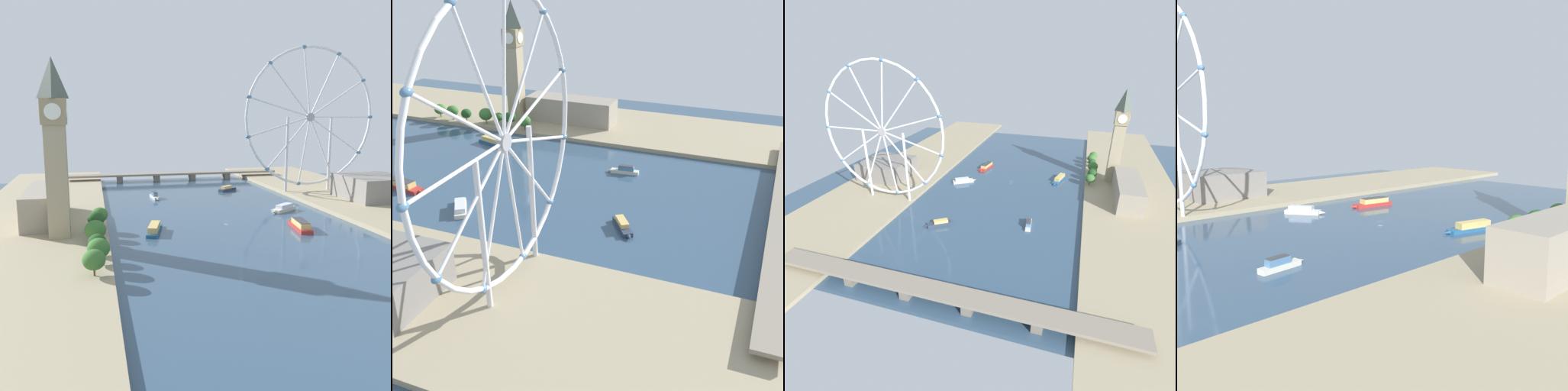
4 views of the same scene
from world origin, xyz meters
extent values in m
plane|color=#334C66|center=(0.00, 0.00, 0.00)|extent=(416.76, 416.76, 0.00)
cube|color=tan|center=(-123.38, 0.00, 1.50)|extent=(90.00, 520.00, 3.00)
cube|color=tan|center=(-104.65, -27.50, 33.88)|extent=(11.24, 11.24, 61.76)
cube|color=#928260|center=(-104.65, -27.50, 71.60)|extent=(13.04, 13.04, 13.67)
pyramid|color=#4C564C|center=(-104.65, -27.50, 89.16)|extent=(11.80, 11.80, 21.46)
cylinder|color=white|center=(-104.65, -20.76, 71.60)|extent=(8.54, 0.50, 8.54)
cylinder|color=white|center=(-104.65, -34.25, 71.60)|extent=(8.54, 0.50, 8.54)
cylinder|color=white|center=(-97.91, -27.50, 71.60)|extent=(0.50, 8.54, 8.54)
cylinder|color=white|center=(-111.40, -27.50, 71.60)|extent=(0.50, 8.54, 8.54)
cube|color=gray|center=(-116.64, 17.83, 13.24)|extent=(22.00, 74.67, 20.48)
cylinder|color=#513823|center=(-86.54, -93.65, 4.55)|extent=(0.80, 0.80, 3.10)
ellipsoid|color=#386B2D|center=(-86.54, -93.65, 10.05)|extent=(9.86, 9.86, 8.87)
cylinder|color=#513823|center=(-84.36, -79.14, 4.73)|extent=(0.80, 0.80, 3.46)
ellipsoid|color=#386B2D|center=(-84.36, -79.14, 10.56)|extent=(10.26, 10.26, 9.24)
cylinder|color=#513823|center=(-84.81, -65.74, 4.55)|extent=(0.80, 0.80, 3.11)
ellipsoid|color=#1E471E|center=(-84.81, -65.74, 9.62)|extent=(8.79, 8.79, 7.91)
cylinder|color=#513823|center=(-85.57, -46.89, 4.73)|extent=(0.80, 0.80, 3.47)
ellipsoid|color=#386B2D|center=(-85.57, -46.89, 10.95)|extent=(11.20, 11.20, 10.08)
cylinder|color=#513823|center=(-86.42, -35.36, 4.79)|extent=(0.80, 0.80, 3.58)
ellipsoid|color=#386B2D|center=(-86.42, -35.36, 9.67)|extent=(7.73, 7.73, 6.95)
cylinder|color=#513823|center=(-84.94, -23.42, 5.23)|extent=(0.80, 0.80, 4.46)
ellipsoid|color=#1E471E|center=(-84.94, -23.42, 11.30)|extent=(9.60, 9.60, 8.64)
cylinder|color=#513823|center=(-82.78, -8.83, 4.66)|extent=(0.80, 0.80, 3.32)
ellipsoid|color=#386B2D|center=(-82.78, -8.83, 10.35)|extent=(10.10, 10.10, 9.09)
torus|color=silver|center=(101.42, 83.51, 68.16)|extent=(120.68, 2.32, 120.68)
cylinder|color=#99999E|center=(101.42, 83.51, 68.16)|extent=(7.10, 3.00, 7.10)
cylinder|color=silver|center=(131.01, 83.51, 68.16)|extent=(59.18, 1.39, 1.39)
cylinder|color=silver|center=(126.31, 83.51, 84.15)|extent=(50.54, 1.39, 33.17)
cylinder|color=silver|center=(113.71, 83.51, 95.07)|extent=(25.85, 1.39, 54.41)
cylinder|color=silver|center=(97.21, 83.51, 97.45)|extent=(9.80, 1.39, 58.78)
cylinder|color=silver|center=(82.04, 83.51, 90.52)|extent=(39.81, 1.39, 45.64)
cylinder|color=silver|center=(73.03, 83.51, 76.49)|extent=(57.18, 1.39, 18.01)
cylinder|color=silver|center=(73.03, 83.51, 59.82)|extent=(57.18, 1.39, 18.01)
cylinder|color=silver|center=(82.04, 83.51, 45.79)|extent=(39.81, 1.39, 45.64)
cylinder|color=silver|center=(97.21, 83.51, 38.86)|extent=(9.80, 1.39, 58.78)
cylinder|color=silver|center=(113.71, 83.51, 41.24)|extent=(25.85, 1.39, 54.41)
cylinder|color=silver|center=(126.31, 83.51, 52.16)|extent=(50.54, 1.39, 33.17)
ellipsoid|color=teal|center=(160.60, 83.51, 68.16)|extent=(4.80, 3.20, 3.20)
ellipsoid|color=teal|center=(151.21, 83.51, 100.15)|extent=(4.80, 3.20, 3.20)
ellipsoid|color=teal|center=(126.00, 83.51, 121.99)|extent=(4.80, 3.20, 3.20)
ellipsoid|color=teal|center=(62.66, 83.51, 112.88)|extent=(4.80, 3.20, 3.20)
ellipsoid|color=teal|center=(44.63, 83.51, 84.83)|extent=(4.80, 3.20, 3.20)
ellipsoid|color=teal|center=(44.63, 83.51, 51.48)|extent=(4.80, 3.20, 3.20)
ellipsoid|color=teal|center=(62.66, 83.51, 23.43)|extent=(4.80, 3.20, 3.20)
ellipsoid|color=teal|center=(93.00, 83.51, 9.57)|extent=(4.80, 3.20, 3.20)
ellipsoid|color=teal|center=(126.00, 83.51, 14.32)|extent=(4.80, 3.20, 3.20)
ellipsoid|color=teal|center=(151.21, 83.51, 36.16)|extent=(4.80, 3.20, 3.20)
cylinder|color=silver|center=(122.13, 83.51, 35.58)|extent=(2.40, 2.40, 65.16)
cylinder|color=silver|center=(80.71, 83.51, 35.58)|extent=(2.40, 2.40, 65.16)
cube|color=#70685B|center=(19.59, 193.27, 3.10)|extent=(6.00, 13.01, 6.19)
cube|color=#70685B|center=(58.78, 193.27, 3.10)|extent=(6.00, 13.01, 6.19)
cube|color=#235684|center=(-50.79, -18.20, 0.96)|extent=(13.47, 29.41, 1.91)
cone|color=#235684|center=(-46.63, -2.05, 0.96)|extent=(3.14, 5.48, 1.91)
cube|color=#DBB766|center=(-51.15, -19.58, 3.61)|extent=(10.33, 20.89, 3.39)
cube|color=beige|center=(50.20, 19.59, 1.25)|extent=(22.46, 18.23, 2.51)
cone|color=beige|center=(39.33, 12.20, 1.25)|extent=(4.78, 4.36, 2.51)
cube|color=silver|center=(51.14, 20.23, 3.81)|extent=(15.82, 13.25, 2.60)
cube|color=#B22D28|center=(38.70, -30.93, 1.19)|extent=(11.63, 28.78, 2.38)
cone|color=#B22D28|center=(41.13, -14.86, 1.19)|extent=(3.10, 5.33, 2.38)
cube|color=#DBB766|center=(38.49, -32.31, 3.93)|extent=(9.25, 20.73, 3.11)
cube|color=#38383D|center=(38.49, -32.31, 5.71)|extent=(8.65, 18.71, 0.45)
cube|color=#2D384C|center=(35.80, 113.16, 1.26)|extent=(19.86, 16.20, 2.51)
cone|color=#2D384C|center=(45.56, 120.04, 1.26)|extent=(4.47, 4.18, 2.51)
cube|color=#DBB766|center=(34.97, 112.56, 3.73)|extent=(12.15, 10.41, 2.45)
cube|color=beige|center=(-35.64, 91.45, 1.13)|extent=(6.34, 19.13, 2.25)
cone|color=beige|center=(-34.46, 80.60, 1.13)|extent=(2.60, 3.60, 2.25)
cube|color=teal|center=(-35.74, 92.38, 3.67)|extent=(4.75, 10.80, 2.85)
cube|color=#38383D|center=(-35.74, 92.38, 5.29)|extent=(4.46, 9.74, 0.38)
camera|label=1|loc=(-84.99, -275.68, 69.74)|focal=40.56mm
camera|label=2|loc=(263.34, 182.94, 137.13)|focal=46.50mm
camera|label=3|loc=(-67.45, 321.27, 135.86)|focal=28.99mm
camera|label=4|loc=(-187.49, 186.26, 57.88)|focal=42.21mm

